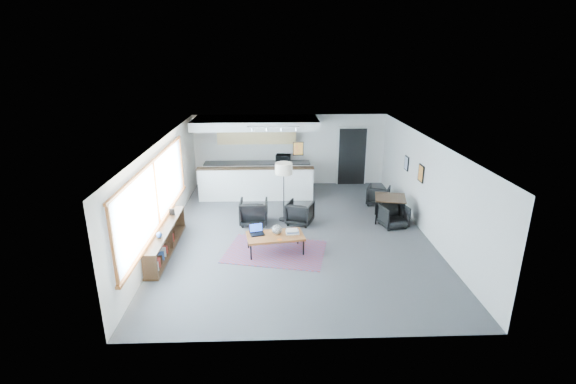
{
  "coord_description": "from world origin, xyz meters",
  "views": [
    {
      "loc": [
        -0.6,
        -10.53,
        4.76
      ],
      "look_at": [
        -0.21,
        0.4,
        1.05
      ],
      "focal_mm": 26.0,
      "sensor_mm": 36.0,
      "label": 1
    }
  ],
  "objects_px": {
    "ceramic_pot": "(277,230)",
    "armchair_right": "(300,212)",
    "armchair_left": "(254,211)",
    "floor_lamp": "(284,171)",
    "microwave": "(283,158)",
    "coffee_table": "(275,236)",
    "dining_table": "(390,199)",
    "dining_chair_near": "(393,217)",
    "laptop": "(257,231)",
    "book_stack": "(292,231)",
    "dining_chair_far": "(378,196)"
  },
  "relations": [
    {
      "from": "coffee_table",
      "to": "armchair_left",
      "type": "distance_m",
      "value": 1.92
    },
    {
      "from": "laptop",
      "to": "floor_lamp",
      "type": "height_order",
      "value": "floor_lamp"
    },
    {
      "from": "coffee_table",
      "to": "book_stack",
      "type": "relative_size",
      "value": 4.44
    },
    {
      "from": "floor_lamp",
      "to": "dining_chair_near",
      "type": "relative_size",
      "value": 2.86
    },
    {
      "from": "floor_lamp",
      "to": "dining_chair_far",
      "type": "distance_m",
      "value": 3.54
    },
    {
      "from": "floor_lamp",
      "to": "armchair_right",
      "type": "bearing_deg",
      "value": -32.34
    },
    {
      "from": "armchair_right",
      "to": "dining_chair_near",
      "type": "distance_m",
      "value": 2.65
    },
    {
      "from": "ceramic_pot",
      "to": "armchair_left",
      "type": "height_order",
      "value": "armchair_left"
    },
    {
      "from": "laptop",
      "to": "ceramic_pot",
      "type": "distance_m",
      "value": 0.51
    },
    {
      "from": "coffee_table",
      "to": "dining_chair_far",
      "type": "relative_size",
      "value": 2.55
    },
    {
      "from": "book_stack",
      "to": "armchair_right",
      "type": "relative_size",
      "value": 0.47
    },
    {
      "from": "coffee_table",
      "to": "armchair_left",
      "type": "xyz_separation_m",
      "value": [
        -0.61,
        1.82,
        -0.02
      ]
    },
    {
      "from": "armchair_right",
      "to": "dining_table",
      "type": "distance_m",
      "value": 2.67
    },
    {
      "from": "laptop",
      "to": "dining_table",
      "type": "distance_m",
      "value": 4.24
    },
    {
      "from": "microwave",
      "to": "dining_chair_far",
      "type": "bearing_deg",
      "value": -24.35
    },
    {
      "from": "coffee_table",
      "to": "laptop",
      "type": "distance_m",
      "value": 0.49
    },
    {
      "from": "dining_table",
      "to": "armchair_right",
      "type": "bearing_deg",
      "value": -176.91
    },
    {
      "from": "dining_table",
      "to": "armchair_left",
      "type": "bearing_deg",
      "value": -178.37
    },
    {
      "from": "armchair_left",
      "to": "microwave",
      "type": "xyz_separation_m",
      "value": [
        0.94,
        3.47,
        0.7
      ]
    },
    {
      "from": "armchair_left",
      "to": "microwave",
      "type": "height_order",
      "value": "microwave"
    },
    {
      "from": "laptop",
      "to": "microwave",
      "type": "relative_size",
      "value": 0.8
    },
    {
      "from": "ceramic_pot",
      "to": "microwave",
      "type": "relative_size",
      "value": 0.48
    },
    {
      "from": "dining_chair_near",
      "to": "armchair_right",
      "type": "bearing_deg",
      "value": 159.76
    },
    {
      "from": "laptop",
      "to": "ceramic_pot",
      "type": "bearing_deg",
      "value": -22.91
    },
    {
      "from": "floor_lamp",
      "to": "dining_table",
      "type": "distance_m",
      "value": 3.22
    },
    {
      "from": "armchair_left",
      "to": "ceramic_pot",
      "type": "bearing_deg",
      "value": 111.89
    },
    {
      "from": "floor_lamp",
      "to": "microwave",
      "type": "relative_size",
      "value": 3.41
    },
    {
      "from": "armchair_left",
      "to": "floor_lamp",
      "type": "xyz_separation_m",
      "value": [
        0.88,
        0.26,
        1.11
      ]
    },
    {
      "from": "book_stack",
      "to": "dining_chair_far",
      "type": "relative_size",
      "value": 0.57
    },
    {
      "from": "dining_chair_near",
      "to": "book_stack",
      "type": "bearing_deg",
      "value": -168.25
    },
    {
      "from": "floor_lamp",
      "to": "dining_chair_far",
      "type": "xyz_separation_m",
      "value": [
        3.1,
        1.2,
        -1.22
      ]
    },
    {
      "from": "book_stack",
      "to": "floor_lamp",
      "type": "bearing_deg",
      "value": 94.63
    },
    {
      "from": "armchair_left",
      "to": "dining_chair_far",
      "type": "relative_size",
      "value": 1.36
    },
    {
      "from": "dining_table",
      "to": "dining_chair_far",
      "type": "relative_size",
      "value": 1.76
    },
    {
      "from": "laptop",
      "to": "book_stack",
      "type": "xyz_separation_m",
      "value": [
        0.89,
        -0.02,
        -0.02
      ]
    },
    {
      "from": "armchair_left",
      "to": "dining_chair_far",
      "type": "xyz_separation_m",
      "value": [
        3.98,
        1.46,
        -0.11
      ]
    },
    {
      "from": "coffee_table",
      "to": "book_stack",
      "type": "xyz_separation_m",
      "value": [
        0.43,
        0.1,
        0.08
      ]
    },
    {
      "from": "ceramic_pot",
      "to": "dining_chair_far",
      "type": "height_order",
      "value": "ceramic_pot"
    },
    {
      "from": "laptop",
      "to": "dining_table",
      "type": "xyz_separation_m",
      "value": [
        3.83,
        1.82,
        0.14
      ]
    },
    {
      "from": "laptop",
      "to": "armchair_left",
      "type": "distance_m",
      "value": 1.71
    },
    {
      "from": "laptop",
      "to": "armchair_right",
      "type": "distance_m",
      "value": 2.06
    },
    {
      "from": "laptop",
      "to": "dining_table",
      "type": "relative_size",
      "value": 0.4
    },
    {
      "from": "coffee_table",
      "to": "dining_chair_far",
      "type": "bearing_deg",
      "value": 35.15
    },
    {
      "from": "ceramic_pot",
      "to": "floor_lamp",
      "type": "xyz_separation_m",
      "value": [
        0.22,
        2.03,
        0.93
      ]
    },
    {
      "from": "microwave",
      "to": "coffee_table",
      "type": "bearing_deg",
      "value": -84.39
    },
    {
      "from": "armchair_right",
      "to": "dining_chair_far",
      "type": "distance_m",
      "value": 3.03
    },
    {
      "from": "armchair_left",
      "to": "book_stack",
      "type": "bearing_deg",
      "value": 122.6
    },
    {
      "from": "floor_lamp",
      "to": "dining_chair_near",
      "type": "xyz_separation_m",
      "value": [
        3.09,
        -0.61,
        -1.21
      ]
    },
    {
      "from": "ceramic_pot",
      "to": "armchair_right",
      "type": "bearing_deg",
      "value": 68.62
    },
    {
      "from": "ceramic_pot",
      "to": "dining_table",
      "type": "xyz_separation_m",
      "value": [
        3.33,
        1.88,
        0.09
      ]
    }
  ]
}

